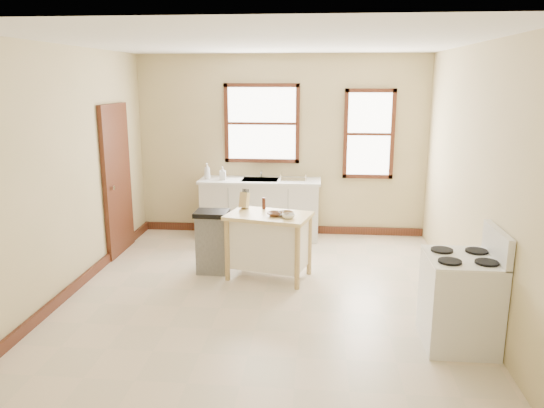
{
  "coord_description": "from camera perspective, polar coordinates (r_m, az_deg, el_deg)",
  "views": [
    {
      "loc": [
        0.61,
        -5.75,
        2.43
      ],
      "look_at": [
        0.05,
        0.4,
        0.96
      ],
      "focal_mm": 35.0,
      "sensor_mm": 36.0,
      "label": 1
    }
  ],
  "objects": [
    {
      "name": "bowl_c",
      "position": [
        6.29,
        1.78,
        -1.33
      ],
      "size": [
        0.2,
        0.2,
        0.05
      ],
      "primitive_type": "imported",
      "rotation": [
        0.0,
        0.0,
        -0.27
      ],
      "color": "silver",
      "rests_on": "kitchen_island"
    },
    {
      "name": "soap_bottle_b",
      "position": [
        8.14,
        -5.33,
        3.32
      ],
      "size": [
        0.1,
        0.1,
        0.2
      ],
      "primitive_type": "imported",
      "rotation": [
        0.0,
        0.0,
        0.09
      ],
      "color": "#B2B2B2",
      "rests_on": "sink_counter"
    },
    {
      "name": "faucet",
      "position": [
        8.3,
        -1.15,
        3.64
      ],
      "size": [
        0.03,
        0.03,
        0.22
      ],
      "primitive_type": "cylinder",
      "color": "silver",
      "rests_on": "sink_counter"
    },
    {
      "name": "sink_counter",
      "position": [
        8.24,
        -1.27,
        -0.48
      ],
      "size": [
        1.86,
        0.62,
        0.92
      ],
      "primitive_type": null,
      "color": "beige",
      "rests_on": "ground"
    },
    {
      "name": "dish_rack",
      "position": [
        8.08,
        2.35,
        2.92
      ],
      "size": [
        0.41,
        0.31,
        0.1
      ],
      "primitive_type": null,
      "rotation": [
        0.0,
        0.0,
        -0.03
      ],
      "color": "silver",
      "rests_on": "sink_counter"
    },
    {
      "name": "baseboard_left",
      "position": [
        6.84,
        -19.8,
        -7.78
      ],
      "size": [
        0.04,
        5.0,
        0.12
      ],
      "primitive_type": "cube",
      "color": "#3D1D10",
      "rests_on": "ground"
    },
    {
      "name": "window_side",
      "position": [
        8.31,
        10.39,
        7.4
      ],
      "size": [
        0.77,
        0.06,
        1.37
      ],
      "primitive_type": null,
      "color": "#3D1D10",
      "rests_on": "wall_back"
    },
    {
      "name": "ceiling",
      "position": [
        5.8,
        -0.86,
        16.99
      ],
      "size": [
        5.0,
        5.0,
        0.0
      ],
      "primitive_type": "plane",
      "rotation": [
        3.14,
        0.0,
        0.0
      ],
      "color": "white",
      "rests_on": "ground"
    },
    {
      "name": "soap_bottle_a",
      "position": [
        8.22,
        -6.99,
        3.53
      ],
      "size": [
        0.1,
        0.1,
        0.25
      ],
      "primitive_type": "imported",
      "rotation": [
        0.0,
        0.0,
        -0.08
      ],
      "color": "#B2B2B2",
      "rests_on": "sink_counter"
    },
    {
      "name": "bowl_b",
      "position": [
        6.43,
        1.52,
        -1.02
      ],
      "size": [
        0.24,
        0.24,
        0.04
      ],
      "primitive_type": "imported",
      "rotation": [
        0.0,
        0.0,
        0.49
      ],
      "color": "brown",
      "rests_on": "kitchen_island"
    },
    {
      "name": "wall_back",
      "position": [
        8.34,
        0.99,
        6.25
      ],
      "size": [
        4.5,
        0.04,
        2.8
      ],
      "primitive_type": "cube",
      "color": "#CDB887",
      "rests_on": "ground"
    },
    {
      "name": "window_main",
      "position": [
        8.31,
        -1.1,
        8.65
      ],
      "size": [
        1.17,
        0.06,
        1.22
      ],
      "primitive_type": null,
      "color": "#3D1D10",
      "rests_on": "wall_back"
    },
    {
      "name": "pepper_grinder",
      "position": [
        6.71,
        -0.89,
        0.07
      ],
      "size": [
        0.04,
        0.04,
        0.15
      ],
      "primitive_type": "cylinder",
      "rotation": [
        0.0,
        0.0,
        0.01
      ],
      "color": "#3E1910",
      "rests_on": "kitchen_island"
    },
    {
      "name": "wall_left",
      "position": [
        6.51,
        -20.97,
        3.34
      ],
      "size": [
        0.04,
        5.0,
        2.8
      ],
      "primitive_type": "cube",
      "color": "#CDB887",
      "rests_on": "ground"
    },
    {
      "name": "baseboard_back",
      "position": [
        8.58,
        0.94,
        -2.69
      ],
      "size": [
        4.5,
        0.04,
        0.12
      ],
      "primitive_type": "cube",
      "color": "#3D1D10",
      "rests_on": "ground"
    },
    {
      "name": "knife_block",
      "position": [
        6.74,
        -2.99,
        0.33
      ],
      "size": [
        0.12,
        0.12,
        0.2
      ],
      "primitive_type": null,
      "rotation": [
        0.0,
        0.0,
        -0.27
      ],
      "color": "tan",
      "rests_on": "kitchen_island"
    },
    {
      "name": "gas_stove",
      "position": [
        5.22,
        19.65,
        -8.44
      ],
      "size": [
        0.69,
        0.7,
        1.13
      ],
      "primitive_type": null,
      "color": "silver",
      "rests_on": "ground"
    },
    {
      "name": "door_left",
      "position": [
        7.72,
        -16.31,
        2.51
      ],
      "size": [
        0.06,
        0.9,
        2.1
      ],
      "primitive_type": "cube",
      "color": "#3D1D10",
      "rests_on": "ground"
    },
    {
      "name": "kitchen_island",
      "position": [
        6.6,
        -0.34,
        -4.52
      ],
      "size": [
        1.12,
        0.85,
        0.81
      ],
      "primitive_type": null,
      "rotation": [
        0.0,
        0.0,
        -0.24
      ],
      "color": "tan",
      "rests_on": "ground"
    },
    {
      "name": "trash_bin",
      "position": [
        6.81,
        -6.43,
        -4.06
      ],
      "size": [
        0.42,
        0.36,
        0.81
      ],
      "primitive_type": null,
      "rotation": [
        0.0,
        0.0,
        -0.02
      ],
      "color": "slate",
      "rests_on": "ground"
    },
    {
      "name": "wall_right",
      "position": [
        6.07,
        20.84,
        2.69
      ],
      "size": [
        0.04,
        5.0,
        2.8
      ],
      "primitive_type": "cube",
      "color": "#CDB887",
      "rests_on": "ground"
    },
    {
      "name": "floor",
      "position": [
        6.28,
        -0.77,
        -9.44
      ],
      "size": [
        5.0,
        5.0,
        0.0
      ],
      "primitive_type": "plane",
      "color": "beige",
      "rests_on": "ground"
    },
    {
      "name": "bowl_a",
      "position": [
        6.39,
        0.32,
        -1.09
      ],
      "size": [
        0.24,
        0.24,
        0.05
      ],
      "primitive_type": "imported",
      "rotation": [
        0.0,
        0.0,
        -0.32
      ],
      "color": "brown",
      "rests_on": "kitchen_island"
    }
  ]
}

